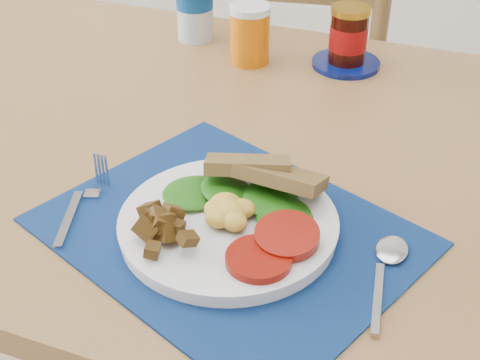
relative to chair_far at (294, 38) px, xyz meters
The scene contains 8 objects.
table 0.71m from the chair_far, 84.63° to the right, with size 1.40×0.90×0.75m.
chair_far is the anchor object (origin of this frame).
placemat 0.95m from the chair_far, 78.12° to the right, with size 0.43×0.34×0.00m, color black.
breakfast_plate 0.95m from the chair_far, 78.48° to the right, with size 0.27×0.27×0.06m.
fork 0.94m from the chair_far, 90.23° to the right, with size 0.05×0.16×0.00m.
spoon 1.00m from the chair_far, 66.91° to the right, with size 0.04×0.16×0.00m.
juice_glass 0.47m from the chair_far, 84.53° to the right, with size 0.07×0.07×0.10m, color #CB5F05.
jam_on_saucer 0.48m from the chair_far, 61.25° to the right, with size 0.12×0.12×0.11m.
Camera 1 is at (0.37, -0.61, 1.28)m, focal length 50.00 mm.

